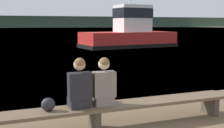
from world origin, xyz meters
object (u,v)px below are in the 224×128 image
object	(u,v)px
shopping_bag	(48,104)
tugboat_red	(130,34)
person_left	(79,86)
person_right	(104,85)
bench_main	(95,111)

from	to	relation	value
shopping_bag	tugboat_red	distance (m)	20.46
person_left	person_right	bearing A→B (deg)	0.06
person_right	tugboat_red	bearing A→B (deg)	64.39
tugboat_red	person_left	bearing A→B (deg)	145.74
person_right	person_left	bearing A→B (deg)	-179.94
shopping_bag	tugboat_red	world-z (taller)	tugboat_red
bench_main	person_left	xyz separation A→B (m)	(-0.29, 0.01, 0.50)
bench_main	tugboat_red	xyz separation A→B (m)	(8.82, 18.01, 0.79)
person_right	tugboat_red	distance (m)	19.97
bench_main	person_left	distance (m)	0.58
person_right	shopping_bag	bearing A→B (deg)	179.90
person_left	person_right	size ratio (longest dim) A/B	1.01
shopping_bag	bench_main	bearing A→B (deg)	-0.83
bench_main	person_left	size ratio (longest dim) A/B	6.36
person_left	shopping_bag	bearing A→B (deg)	179.77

